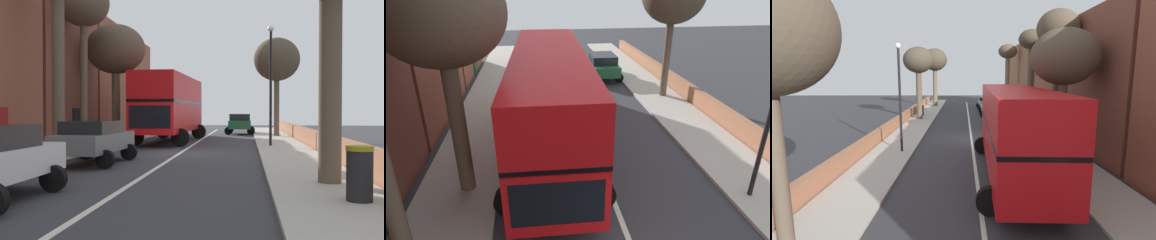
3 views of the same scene
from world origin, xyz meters
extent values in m
plane|color=#333338|center=(0.00, 0.00, 0.00)|extent=(84.00, 84.00, 0.00)
cube|color=silver|center=(0.00, 0.00, 0.00)|extent=(0.16, 54.00, 0.01)
cube|color=#B2ADA3|center=(-4.90, 0.00, 0.06)|extent=(2.60, 60.00, 0.12)
cube|color=#B2ADA3|center=(4.90, 0.00, 0.06)|extent=(2.60, 60.00, 0.12)
cube|color=#9E6647|center=(-8.50, -20.00, 4.24)|extent=(4.00, 7.68, 8.48)
cube|color=#194C23|center=(-6.47, -20.00, 1.05)|extent=(0.08, 1.10, 2.10)
cube|color=#9E6647|center=(-8.50, -12.00, 4.37)|extent=(4.00, 7.68, 8.74)
cube|color=maroon|center=(-6.47, -12.00, 1.05)|extent=(0.08, 1.10, 2.10)
cube|color=brown|center=(-8.50, -4.00, 4.11)|extent=(4.00, 7.68, 8.22)
cube|color=maroon|center=(-6.47, -4.00, 1.05)|extent=(0.08, 1.10, 2.10)
cube|color=brown|center=(-8.50, 4.00, 4.15)|extent=(4.00, 7.68, 8.31)
cube|color=black|center=(-6.47, 4.00, 1.05)|extent=(0.08, 1.10, 2.10)
cube|color=#9E6647|center=(6.45, 0.00, 0.48)|extent=(0.36, 54.00, 0.95)
cube|color=red|center=(-1.70, 7.51, 1.55)|extent=(2.86, 10.80, 1.70)
cube|color=black|center=(-1.70, 7.51, 2.48)|extent=(2.88, 10.70, 0.16)
cube|color=red|center=(-1.70, 7.51, 3.31)|extent=(2.86, 10.80, 1.50)
cube|color=black|center=(-1.88, 2.18, 1.64)|extent=(2.20, 0.13, 1.19)
cylinder|color=black|center=(-0.54, 3.83, 0.50)|extent=(1.01, 0.33, 1.00)
cylinder|color=black|center=(-3.10, 3.91, 0.50)|extent=(1.01, 0.33, 1.00)
cylinder|color=black|center=(-0.30, 11.11, 0.50)|extent=(1.01, 0.33, 1.00)
cylinder|color=black|center=(-2.86, 11.20, 0.50)|extent=(1.01, 0.33, 1.00)
cube|color=slate|center=(-2.50, -4.45, 0.80)|extent=(1.87, 4.50, 0.65)
cube|color=black|center=(-2.51, -4.67, 1.36)|extent=(1.66, 2.50, 0.46)
cylinder|color=black|center=(-3.33, -3.04, 0.32)|extent=(0.65, 0.24, 0.64)
cylinder|color=black|center=(-1.57, -3.10, 0.32)|extent=(0.65, 0.24, 0.64)
cylinder|color=black|center=(-3.43, -5.80, 0.32)|extent=(0.65, 0.24, 0.64)
cylinder|color=black|center=(-1.67, -5.86, 0.32)|extent=(0.65, 0.24, 0.64)
cube|color=#B7BABF|center=(-2.50, -18.01, 0.79)|extent=(1.87, 4.04, 0.62)
cube|color=black|center=(-2.50, -18.21, 1.35)|extent=(1.70, 2.23, 0.50)
cylinder|color=black|center=(-3.45, -16.77, 0.32)|extent=(0.64, 0.23, 0.64)
cylinder|color=black|center=(-1.58, -16.75, 0.32)|extent=(0.64, 0.23, 0.64)
cylinder|color=black|center=(-3.42, -19.27, 0.32)|extent=(0.64, 0.23, 0.64)
cylinder|color=black|center=(-1.55, -19.24, 0.32)|extent=(0.64, 0.23, 0.64)
cube|color=silver|center=(-2.50, -11.55, 0.81)|extent=(1.85, 4.30, 0.67)
cube|color=black|center=(-2.50, -11.76, 1.39)|extent=(1.70, 2.37, 0.49)
cylinder|color=black|center=(-3.44, -10.21, 0.32)|extent=(0.64, 0.22, 0.64)
cylinder|color=black|center=(-1.56, -10.22, 0.32)|extent=(0.64, 0.22, 0.64)
cylinder|color=black|center=(-3.44, -12.88, 0.32)|extent=(0.64, 0.22, 0.64)
cylinder|color=black|center=(-1.56, -12.88, 0.32)|extent=(0.64, 0.22, 0.64)
cylinder|color=brown|center=(-4.76, -2.44, 3.54)|extent=(0.52, 0.52, 6.85)
ellipsoid|color=#4C4233|center=(-4.76, -2.44, 7.38)|extent=(2.07, 2.07, 1.52)
cylinder|color=brown|center=(5.23, 13.19, 2.59)|extent=(0.40, 0.40, 4.94)
cylinder|color=#7A6B56|center=(-4.95, -15.37, 3.57)|extent=(0.55, 0.55, 6.90)
ellipsoid|color=brown|center=(-4.95, -15.37, 7.48)|extent=(2.34, 2.34, 1.75)
cylinder|color=brown|center=(4.63, -20.46, 3.07)|extent=(0.63, 0.63, 5.91)
ellipsoid|color=#4C4233|center=(4.63, -20.46, 6.73)|extent=(3.52, 3.52, 3.14)
cylinder|color=brown|center=(-4.58, 5.34, 2.50)|extent=(0.48, 0.48, 4.76)
ellipsoid|color=brown|center=(-4.58, 5.34, 5.57)|extent=(3.47, 3.47, 2.90)
cylinder|color=brown|center=(5.14, -8.73, 2.81)|extent=(0.57, 0.57, 5.38)
ellipsoid|color=#4C4233|center=(5.14, -8.73, 6.11)|extent=(3.05, 3.05, 2.62)
cylinder|color=brown|center=(-5.29, 2.01, 3.53)|extent=(0.38, 0.38, 6.83)
ellipsoid|color=brown|center=(-5.29, 2.01, 7.48)|extent=(2.65, 2.65, 2.37)
cylinder|color=black|center=(4.30, 3.67, 3.12)|extent=(0.14, 0.14, 6.00)
sphere|color=silver|center=(4.30, 3.67, 6.27)|extent=(0.32, 0.32, 0.32)
cylinder|color=black|center=(5.30, -11.12, 0.63)|extent=(0.52, 0.52, 1.02)
cylinder|color=olive|center=(5.30, -11.12, 1.19)|extent=(0.55, 0.55, 0.10)
camera|label=1|loc=(3.03, -20.56, 1.94)|focal=42.45mm
camera|label=2|loc=(-2.26, -3.73, 6.34)|focal=29.74mm
camera|label=3|loc=(0.62, 19.79, 4.69)|focal=25.86mm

